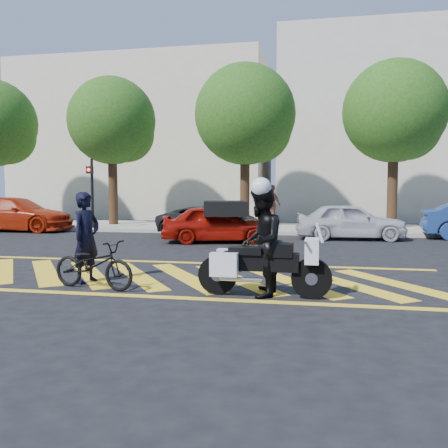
% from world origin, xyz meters
% --- Properties ---
extents(ground, '(90.00, 90.00, 0.00)m').
position_xyz_m(ground, '(0.00, 0.00, 0.00)').
color(ground, black).
rests_on(ground, ground).
extents(sidewalk, '(60.00, 5.00, 0.15)m').
position_xyz_m(sidewalk, '(0.00, 12.00, 0.07)').
color(sidewalk, '#9E998E').
rests_on(sidewalk, ground).
extents(crosswalk, '(12.33, 4.00, 0.01)m').
position_xyz_m(crosswalk, '(-0.04, 0.00, 0.00)').
color(crosswalk, yellow).
rests_on(crosswalk, ground).
extents(building_left, '(16.00, 8.00, 10.00)m').
position_xyz_m(building_left, '(-8.00, 21.00, 5.00)').
color(building_left, beige).
rests_on(building_left, ground).
extents(building_right, '(16.00, 8.00, 11.00)m').
position_xyz_m(building_right, '(9.00, 21.00, 5.50)').
color(building_right, beige).
rests_on(building_right, ground).
extents(tree_left, '(4.20, 4.20, 7.26)m').
position_xyz_m(tree_left, '(-6.37, 12.06, 4.99)').
color(tree_left, black).
rests_on(tree_left, ground).
extents(tree_center, '(4.60, 4.60, 7.56)m').
position_xyz_m(tree_center, '(0.13, 12.06, 5.10)').
color(tree_center, black).
rests_on(tree_center, ground).
extents(tree_right, '(4.40, 4.40, 7.41)m').
position_xyz_m(tree_right, '(6.63, 12.06, 5.05)').
color(tree_right, black).
rests_on(tree_right, ground).
extents(signal_pole, '(0.28, 0.43, 3.20)m').
position_xyz_m(signal_pole, '(-6.50, 9.74, 1.92)').
color(signal_pole, black).
rests_on(signal_pole, ground).
extents(officer_bike, '(0.61, 0.76, 1.83)m').
position_xyz_m(officer_bike, '(-1.30, -0.91, 0.92)').
color(officer_bike, black).
rests_on(officer_bike, ground).
extents(bicycle, '(1.85, 0.97, 0.92)m').
position_xyz_m(bicycle, '(-0.88, -1.47, 0.46)').
color(bicycle, black).
rests_on(bicycle, ground).
extents(police_motorcycle, '(2.36, 0.75, 1.04)m').
position_xyz_m(police_motorcycle, '(2.31, -1.48, 0.57)').
color(police_motorcycle, black).
rests_on(police_motorcycle, ground).
extents(officer_moto, '(0.75, 0.95, 1.93)m').
position_xyz_m(officer_moto, '(2.30, -1.48, 0.96)').
color(officer_moto, black).
rests_on(officer_moto, ground).
extents(red_convertible, '(4.13, 2.41, 1.32)m').
position_xyz_m(red_convertible, '(-0.15, 6.51, 0.66)').
color(red_convertible, '#920E06').
rests_on(red_convertible, ground).
extents(parked_left, '(5.18, 2.16, 1.50)m').
position_xyz_m(parked_left, '(-9.89, 9.20, 0.75)').
color(parked_left, '#B0240A').
rests_on(parked_left, ground).
extents(parked_mid_left, '(4.38, 2.12, 1.20)m').
position_xyz_m(parked_mid_left, '(-0.90, 8.90, 0.60)').
color(parked_mid_left, black).
rests_on(parked_mid_left, ground).
extents(parked_mid_right, '(4.10, 1.88, 1.36)m').
position_xyz_m(parked_mid_right, '(4.50, 8.40, 0.68)').
color(parked_mid_right, '#BBBBC0').
rests_on(parked_mid_right, ground).
extents(pedestrian_right, '(1.14, 1.12, 1.93)m').
position_xyz_m(pedestrian_right, '(1.18, 12.87, 1.11)').
color(pedestrian_right, '#9D5947').
rests_on(pedestrian_right, sidewalk).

